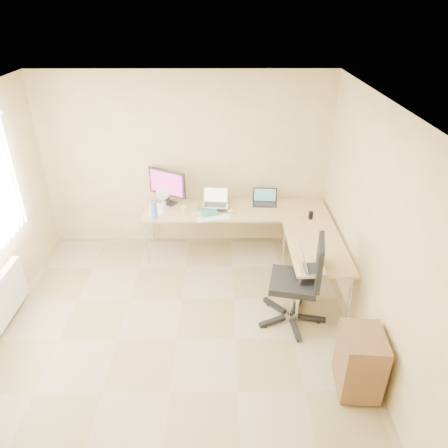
{
  "coord_description": "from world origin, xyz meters",
  "views": [
    {
      "loc": [
        0.52,
        -3.54,
        3.47
      ],
      "look_at": [
        0.55,
        1.1,
        0.9
      ],
      "focal_mm": 33.53,
      "sensor_mm": 36.0,
      "label": 1
    }
  ],
  "objects_px": {
    "laptop_center": "(215,198)",
    "cabinet": "(360,362)",
    "desk_return": "(314,270)",
    "desk_fan": "(163,196)",
    "laptop_return": "(313,261)",
    "office_chair": "(293,285)",
    "desk_main": "(235,231)",
    "water_bottle": "(154,210)",
    "mug": "(183,209)",
    "monitor": "(167,187)",
    "laptop_black": "(265,197)",
    "keyboard": "(214,218)"
  },
  "relations": [
    {
      "from": "laptop_center",
      "to": "cabinet",
      "type": "xyz_separation_m",
      "value": [
        1.42,
        -2.54,
        -0.54
      ]
    },
    {
      "from": "desk_return",
      "to": "laptop_black",
      "type": "bearing_deg",
      "value": 115.0
    },
    {
      "from": "desk_main",
      "to": "office_chair",
      "type": "distance_m",
      "value": 1.63
    },
    {
      "from": "desk_return",
      "to": "desk_fan",
      "type": "relative_size",
      "value": 5.27
    },
    {
      "from": "desk_return",
      "to": "laptop_center",
      "type": "xyz_separation_m",
      "value": [
        -1.27,
        1.01,
        0.54
      ]
    },
    {
      "from": "desk_main",
      "to": "desk_fan",
      "type": "relative_size",
      "value": 10.74
    },
    {
      "from": "laptop_center",
      "to": "cabinet",
      "type": "relative_size",
      "value": 0.57
    },
    {
      "from": "office_chair",
      "to": "keyboard",
      "type": "bearing_deg",
      "value": 139.57
    },
    {
      "from": "desk_return",
      "to": "office_chair",
      "type": "height_order",
      "value": "office_chair"
    },
    {
      "from": "mug",
      "to": "laptop_black",
      "type": "bearing_deg",
      "value": 10.88
    },
    {
      "from": "desk_main",
      "to": "desk_fan",
      "type": "height_order",
      "value": "desk_fan"
    },
    {
      "from": "desk_main",
      "to": "water_bottle",
      "type": "xyz_separation_m",
      "value": [
        -1.13,
        -0.3,
        0.5
      ]
    },
    {
      "from": "mug",
      "to": "water_bottle",
      "type": "xyz_separation_m",
      "value": [
        -0.37,
        -0.23,
        0.1
      ]
    },
    {
      "from": "water_bottle",
      "to": "desk_fan",
      "type": "height_order",
      "value": "water_bottle"
    },
    {
      "from": "desk_main",
      "to": "water_bottle",
      "type": "height_order",
      "value": "water_bottle"
    },
    {
      "from": "desk_main",
      "to": "mug",
      "type": "xyz_separation_m",
      "value": [
        -0.75,
        -0.07,
        0.41
      ]
    },
    {
      "from": "monitor",
      "to": "cabinet",
      "type": "relative_size",
      "value": 0.94
    },
    {
      "from": "monitor",
      "to": "laptop_return",
      "type": "relative_size",
      "value": 1.89
    },
    {
      "from": "water_bottle",
      "to": "desk_return",
      "type": "bearing_deg",
      "value": -18.49
    },
    {
      "from": "mug",
      "to": "water_bottle",
      "type": "distance_m",
      "value": 0.45
    },
    {
      "from": "desk_main",
      "to": "desk_fan",
      "type": "distance_m",
      "value": 1.19
    },
    {
      "from": "desk_return",
      "to": "cabinet",
      "type": "xyz_separation_m",
      "value": [
        0.15,
        -1.52,
        -0.01
      ]
    },
    {
      "from": "laptop_return",
      "to": "office_chair",
      "type": "bearing_deg",
      "value": 88.58
    },
    {
      "from": "desk_main",
      "to": "desk_return",
      "type": "xyz_separation_m",
      "value": [
        0.98,
        -1.0,
        0.0
      ]
    },
    {
      "from": "monitor",
      "to": "desk_fan",
      "type": "height_order",
      "value": "monitor"
    },
    {
      "from": "laptop_return",
      "to": "laptop_center",
      "type": "bearing_deg",
      "value": 37.58
    },
    {
      "from": "desk_main",
      "to": "cabinet",
      "type": "distance_m",
      "value": 2.76
    },
    {
      "from": "desk_return",
      "to": "monitor",
      "type": "bearing_deg",
      "value": 148.63
    },
    {
      "from": "laptop_center",
      "to": "mug",
      "type": "distance_m",
      "value": 0.48
    },
    {
      "from": "desk_return",
      "to": "cabinet",
      "type": "relative_size",
      "value": 1.96
    },
    {
      "from": "laptop_center",
      "to": "keyboard",
      "type": "height_order",
      "value": "laptop_center"
    },
    {
      "from": "monitor",
      "to": "mug",
      "type": "height_order",
      "value": "monitor"
    },
    {
      "from": "mug",
      "to": "cabinet",
      "type": "xyz_separation_m",
      "value": [
        1.88,
        -2.45,
        -0.41
      ]
    },
    {
      "from": "office_chair",
      "to": "water_bottle",
      "type": "bearing_deg",
      "value": 157.18
    },
    {
      "from": "mug",
      "to": "water_bottle",
      "type": "height_order",
      "value": "water_bottle"
    },
    {
      "from": "keyboard",
      "to": "office_chair",
      "type": "xyz_separation_m",
      "value": [
        0.94,
        -1.21,
        -0.24
      ]
    },
    {
      "from": "desk_main",
      "to": "laptop_return",
      "type": "distance_m",
      "value": 1.78
    },
    {
      "from": "desk_main",
      "to": "monitor",
      "type": "height_order",
      "value": "monitor"
    },
    {
      "from": "desk_fan",
      "to": "laptop_return",
      "type": "bearing_deg",
      "value": -53.98
    },
    {
      "from": "desk_main",
      "to": "cabinet",
      "type": "bearing_deg",
      "value": -65.97
    },
    {
      "from": "desk_return",
      "to": "desk_fan",
      "type": "bearing_deg",
      "value": 149.53
    },
    {
      "from": "desk_return",
      "to": "laptop_return",
      "type": "distance_m",
      "value": 0.72
    },
    {
      "from": "water_bottle",
      "to": "desk_fan",
      "type": "bearing_deg",
      "value": 82.91
    },
    {
      "from": "laptop_center",
      "to": "water_bottle",
      "type": "xyz_separation_m",
      "value": [
        -0.83,
        -0.31,
        -0.04
      ]
    },
    {
      "from": "monitor",
      "to": "desk_fan",
      "type": "bearing_deg",
      "value": -150.17
    },
    {
      "from": "desk_main",
      "to": "mug",
      "type": "height_order",
      "value": "mug"
    },
    {
      "from": "cabinet",
      "to": "monitor",
      "type": "bearing_deg",
      "value": 132.09
    },
    {
      "from": "desk_main",
      "to": "keyboard",
      "type": "relative_size",
      "value": 5.69
    },
    {
      "from": "desk_fan",
      "to": "laptop_return",
      "type": "distance_m",
      "value": 2.55
    },
    {
      "from": "laptop_black",
      "to": "keyboard",
      "type": "xyz_separation_m",
      "value": [
        -0.75,
        -0.46,
        -0.1
      ]
    }
  ]
}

